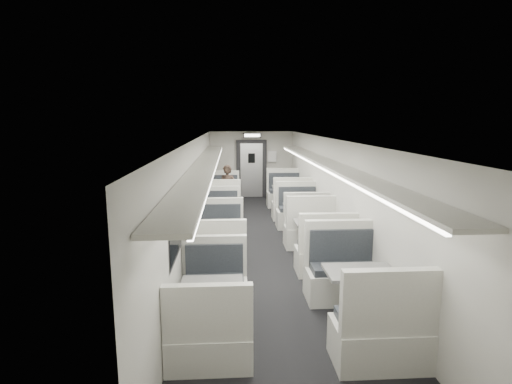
{
  "coord_description": "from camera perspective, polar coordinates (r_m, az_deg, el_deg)",
  "views": [
    {
      "loc": [
        -0.73,
        -8.47,
        2.8
      ],
      "look_at": [
        -0.13,
        1.18,
        1.05
      ],
      "focal_mm": 28.0,
      "sensor_mm": 36.0,
      "label": 1
    }
  ],
  "objects": [
    {
      "name": "booth_right_b",
      "position": [
        9.8,
        6.73,
        -4.01
      ],
      "size": [
        1.11,
        2.24,
        1.2
      ],
      "color": "silver",
      "rests_on": "room"
    },
    {
      "name": "wall_notice",
      "position": [
        14.52,
        2.32,
        5.09
      ],
      "size": [
        0.32,
        0.02,
        0.4
      ],
      "primitive_type": "cube",
      "color": "white",
      "rests_on": "room"
    },
    {
      "name": "room",
      "position": [
        8.65,
        1.33,
        -0.44
      ],
      "size": [
        3.24,
        12.24,
        2.64
      ],
      "color": "black",
      "rests_on": "ground"
    },
    {
      "name": "booth_left_d",
      "position": [
        5.54,
        -6.26,
        -15.99
      ],
      "size": [
        0.98,
        2.0,
        1.07
      ],
      "color": "silver",
      "rests_on": "room"
    },
    {
      "name": "window_a",
      "position": [
        11.98,
        -7.17,
        3.2
      ],
      "size": [
        0.02,
        1.18,
        0.84
      ],
      "primitive_type": "cube",
      "color": "black",
      "rests_on": "room"
    },
    {
      "name": "exit_sign",
      "position": [
        13.94,
        -0.56,
        8.09
      ],
      "size": [
        0.62,
        0.12,
        0.16
      ],
      "color": "black",
      "rests_on": "room"
    },
    {
      "name": "window_d",
      "position": [
        5.52,
        -11.41,
        -5.22
      ],
      "size": [
        0.02,
        1.18,
        0.84
      ],
      "primitive_type": "cube",
      "color": "black",
      "rests_on": "room"
    },
    {
      "name": "booth_left_c",
      "position": [
        7.97,
        -5.39,
        -7.5
      ],
      "size": [
        1.04,
        2.11,
        1.13
      ],
      "color": "silver",
      "rests_on": "room"
    },
    {
      "name": "luggage_rack_right",
      "position": [
        8.45,
        9.99,
        4.07
      ],
      "size": [
        0.46,
        10.4,
        0.09
      ],
      "color": "silver",
      "rests_on": "room"
    },
    {
      "name": "passenger",
      "position": [
        11.85,
        -4.1,
        0.26
      ],
      "size": [
        0.65,
        0.55,
        1.51
      ],
      "primitive_type": "imported",
      "rotation": [
        0.0,
        0.0,
        -0.42
      ],
      "color": "black",
      "rests_on": "room"
    },
    {
      "name": "window_c",
      "position": [
        7.64,
        -9.2,
        -0.84
      ],
      "size": [
        0.02,
        1.18,
        0.84
      ],
      "primitive_type": "cube",
      "color": "black",
      "rests_on": "room"
    },
    {
      "name": "booth_right_c",
      "position": [
        8.32,
        8.65,
        -6.69
      ],
      "size": [
        1.09,
        2.22,
        1.19
      ],
      "color": "silver",
      "rests_on": "room"
    },
    {
      "name": "booth_right_d",
      "position": [
        5.8,
        14.57,
        -14.42
      ],
      "size": [
        1.14,
        2.31,
        1.24
      ],
      "color": "silver",
      "rests_on": "room"
    },
    {
      "name": "luggage_rack_left",
      "position": [
        8.23,
        -7.15,
        3.98
      ],
      "size": [
        0.46,
        10.4,
        0.09
      ],
      "color": "silver",
      "rests_on": "room"
    },
    {
      "name": "window_b",
      "position": [
        9.8,
        -7.96,
        1.63
      ],
      "size": [
        0.02,
        1.18,
        0.84
      ],
      "primitive_type": "cube",
      "color": "black",
      "rests_on": "room"
    },
    {
      "name": "booth_left_a",
      "position": [
        12.45,
        -4.74,
        -1.01
      ],
      "size": [
        1.05,
        2.13,
        1.14
      ],
      "color": "silver",
      "rests_on": "room"
    },
    {
      "name": "booth_right_a",
      "position": [
        12.29,
        4.6,
        -1.01
      ],
      "size": [
        1.13,
        2.3,
        1.23
      ],
      "color": "silver",
      "rests_on": "room"
    },
    {
      "name": "booth_left_b",
      "position": [
        10.07,
        -5.01,
        -3.9
      ],
      "size": [
        0.96,
        1.95,
        1.04
      ],
      "color": "silver",
      "rests_on": "room"
    },
    {
      "name": "vestibule_door",
      "position": [
        14.52,
        -0.65,
        3.27
      ],
      "size": [
        1.1,
        0.13,
        2.1
      ],
      "color": "black",
      "rests_on": "room"
    }
  ]
}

